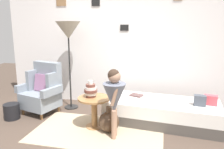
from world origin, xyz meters
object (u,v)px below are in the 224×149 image
at_px(armchair, 43,90).
at_px(person_child, 114,95).
at_px(floor_lamp, 68,33).
at_px(vase_striped, 91,90).
at_px(book_on_daybed, 136,95).
at_px(side_table, 94,106).
at_px(demijohn_near, 109,121).
at_px(magazine_basket, 12,111).
at_px(daybed, 161,112).

height_order(armchair, person_child, person_child).
bearing_deg(armchair, floor_lamp, 38.85).
height_order(vase_striped, book_on_daybed, vase_striped).
relative_size(armchair, side_table, 1.81).
relative_size(armchair, vase_striped, 3.51).
bearing_deg(side_table, book_on_daybed, 44.00).
height_order(armchair, book_on_daybed, armchair).
height_order(demijohn_near, magazine_basket, demijohn_near).
relative_size(demijohn_near, magazine_basket, 1.48).
relative_size(vase_striped, person_child, 0.26).
distance_m(armchair, person_child, 1.73).
height_order(book_on_daybed, demijohn_near, book_on_daybed).
distance_m(daybed, demijohn_near, 0.95).
bearing_deg(floor_lamp, vase_striped, -47.80).
bearing_deg(person_child, book_on_daybed, 75.80).
bearing_deg(book_on_daybed, armchair, -174.53).
xyz_separation_m(floor_lamp, person_child, (1.14, -1.05, -0.86)).
height_order(person_child, demijohn_near, person_child).
height_order(floor_lamp, demijohn_near, floor_lamp).
distance_m(daybed, book_on_daybed, 0.53).
distance_m(daybed, magazine_basket, 2.67).
xyz_separation_m(armchair, magazine_basket, (-0.39, -0.43, -0.30)).
height_order(armchair, demijohn_near, armchair).
relative_size(side_table, floor_lamp, 0.31).
xyz_separation_m(daybed, book_on_daybed, (-0.45, 0.17, 0.22)).
bearing_deg(armchair, daybed, 0.07).
relative_size(side_table, magazine_basket, 1.91).
height_order(daybed, side_table, side_table).
height_order(daybed, book_on_daybed, book_on_daybed).
relative_size(side_table, book_on_daybed, 2.43).
relative_size(book_on_daybed, magazine_basket, 0.79).
bearing_deg(magazine_basket, side_table, 0.27).
relative_size(floor_lamp, person_child, 1.65).
xyz_separation_m(daybed, demijohn_near, (-0.80, -0.52, -0.03)).
xyz_separation_m(armchair, floor_lamp, (0.43, 0.34, 1.09)).
bearing_deg(demijohn_near, floor_lamp, 139.69).
relative_size(daybed, book_on_daybed, 8.94).
xyz_separation_m(floor_lamp, magazine_basket, (-0.82, -0.78, -1.38)).
bearing_deg(person_child, demijohn_near, 124.35).
bearing_deg(demijohn_near, magazine_basket, 177.28).
xyz_separation_m(floor_lamp, book_on_daybed, (1.36, -0.17, -1.11)).
relative_size(armchair, demijohn_near, 2.33).
bearing_deg(floor_lamp, person_child, -42.47).
distance_m(armchair, floor_lamp, 1.22).
bearing_deg(armchair, demijohn_near, -19.75).
bearing_deg(daybed, book_on_daybed, 159.59).
distance_m(daybed, side_table, 1.16).
height_order(armchair, daybed, armchair).
xyz_separation_m(book_on_daybed, demijohn_near, (-0.35, -0.69, -0.25)).
bearing_deg(daybed, armchair, -179.93).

